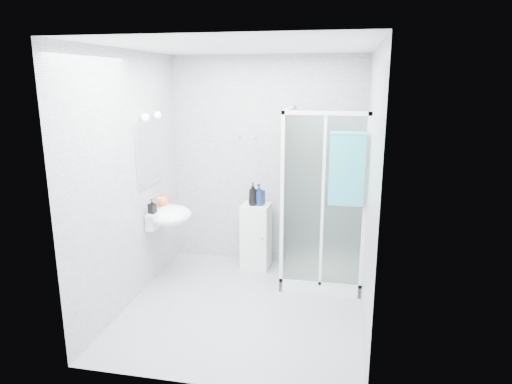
% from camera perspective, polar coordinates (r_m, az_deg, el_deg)
% --- Properties ---
extents(room, '(2.40, 2.60, 2.60)m').
position_cam_1_polar(room, '(4.46, -1.52, 0.83)').
color(room, silver).
rests_on(room, ground).
extents(shower_enclosure, '(0.90, 0.95, 2.00)m').
position_cam_1_polar(shower_enclosure, '(5.34, 7.46, -6.58)').
color(shower_enclosure, white).
rests_on(shower_enclosure, ground).
extents(wall_basin, '(0.46, 0.56, 0.35)m').
position_cam_1_polar(wall_basin, '(5.30, -10.85, -2.92)').
color(wall_basin, white).
rests_on(wall_basin, ground).
extents(mirror, '(0.02, 0.60, 0.70)m').
position_cam_1_polar(mirror, '(5.22, -13.23, 4.64)').
color(mirror, white).
rests_on(mirror, room).
extents(vanity_lights, '(0.10, 0.40, 0.08)m').
position_cam_1_polar(vanity_lights, '(5.15, -12.99, 9.25)').
color(vanity_lights, silver).
rests_on(vanity_lights, room).
extents(wall_hooks, '(0.23, 0.06, 0.03)m').
position_cam_1_polar(wall_hooks, '(5.66, -1.17, 6.95)').
color(wall_hooks, silver).
rests_on(wall_hooks, room).
extents(storage_cabinet, '(0.35, 0.37, 0.82)m').
position_cam_1_polar(storage_cabinet, '(5.70, 0.01, -5.53)').
color(storage_cabinet, white).
rests_on(storage_cabinet, ground).
extents(hand_towel, '(0.36, 0.05, 0.76)m').
position_cam_1_polar(hand_towel, '(4.68, 11.31, 3.03)').
color(hand_towel, teal).
rests_on(hand_towel, shower_enclosure).
extents(shampoo_bottle_a, '(0.12, 0.13, 0.28)m').
position_cam_1_polar(shampoo_bottle_a, '(5.51, -0.39, -0.26)').
color(shampoo_bottle_a, black).
rests_on(shampoo_bottle_a, storage_cabinet).
extents(shampoo_bottle_b, '(0.15, 0.15, 0.26)m').
position_cam_1_polar(shampoo_bottle_b, '(5.54, 0.37, -0.30)').
color(shampoo_bottle_b, navy).
rests_on(shampoo_bottle_b, storage_cabinet).
extents(soap_dispenser_orange, '(0.16, 0.16, 0.17)m').
position_cam_1_polar(soap_dispenser_orange, '(5.43, -11.58, -0.92)').
color(soap_dispenser_orange, orange).
rests_on(soap_dispenser_orange, wall_basin).
extents(soap_dispenser_black, '(0.09, 0.09, 0.16)m').
position_cam_1_polar(soap_dispenser_black, '(5.17, -12.85, -1.75)').
color(soap_dispenser_black, black).
rests_on(soap_dispenser_black, wall_basin).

